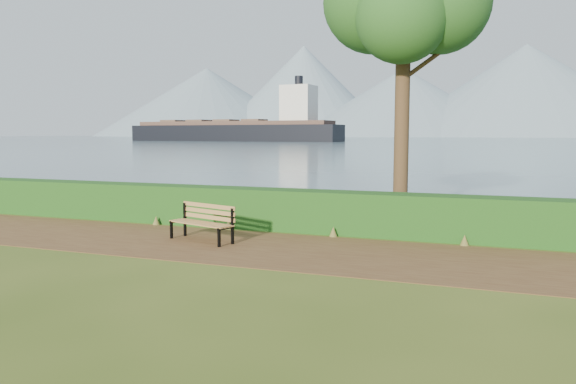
% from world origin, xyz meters
% --- Properties ---
extents(ground, '(140.00, 140.00, 0.00)m').
position_xyz_m(ground, '(0.00, 0.00, 0.00)').
color(ground, '#3A5017').
rests_on(ground, ground).
extents(path, '(40.00, 3.40, 0.01)m').
position_xyz_m(path, '(0.00, 0.30, 0.01)').
color(path, '#51311B').
rests_on(path, ground).
extents(hedge, '(32.00, 0.85, 1.00)m').
position_xyz_m(hedge, '(0.00, 2.60, 0.50)').
color(hedge, '#194012').
rests_on(hedge, ground).
extents(water, '(700.00, 510.00, 0.00)m').
position_xyz_m(water, '(0.00, 260.00, 0.01)').
color(water, '#445D6E').
rests_on(water, ground).
extents(mountains, '(585.00, 190.00, 70.00)m').
position_xyz_m(mountains, '(-9.17, 406.05, 27.70)').
color(mountains, gray).
rests_on(mountains, ground).
extents(bench, '(1.71, 0.96, 0.82)m').
position_xyz_m(bench, '(-0.96, 0.56, 0.47)').
color(bench, black).
rests_on(bench, ground).
extents(cargo_ship, '(66.03, 14.40, 19.89)m').
position_xyz_m(cargo_ship, '(-65.79, 138.32, 2.97)').
color(cargo_ship, black).
rests_on(cargo_ship, ground).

